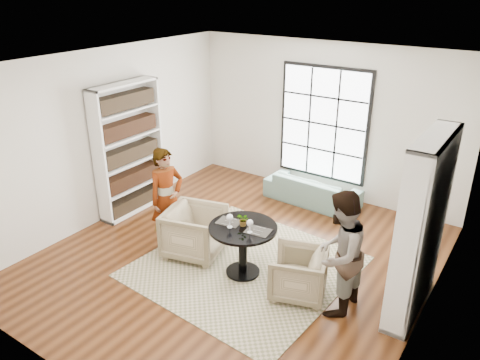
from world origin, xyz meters
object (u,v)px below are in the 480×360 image
Objects in this scene: armchair_left at (195,232)px; wine_glass_left at (230,218)px; pedestal_table at (243,240)px; flower_centerpiece at (244,220)px; person_right at (339,254)px; wine_glass_right at (250,223)px; armchair_right at (298,273)px; person_left at (167,198)px; sofa at (312,190)px.

wine_glass_left is at bearing -115.07° from armchair_left.
flower_centerpiece is at bearing 104.25° from pedestal_table.
person_right is 8.32× the size of wine_glass_right.
armchair_left reaches higher than armchair_right.
armchair_right is at bearing 7.35° from wine_glass_right.
wine_glass_right is (-0.73, -0.09, 0.60)m from armchair_right.
armchair_left reaches higher than pedestal_table.
wine_glass_left reaches higher than armchair_right.
person_right is at bearing 71.74° from armchair_right.
person_right is at bearing 0.24° from pedestal_table.
pedestal_table is 0.93m from armchair_right.
person_right is at bearing -0.68° from flower_centerpiece.
person_left is at bearing 173.62° from wine_glass_left.
wine_glass_right is at bearing -84.33° from person_right.
person_left reaches higher than wine_glass_left.
person_left is at bearing 178.89° from pedestal_table.
pedestal_table reaches higher than armchair_right.
pedestal_table is at bearing 97.53° from sofa.
armchair_right is 3.80× the size of flower_centerpiece.
wine_glass_left is (-0.15, -0.12, 0.37)m from pedestal_table.
pedestal_table is 0.32m from flower_centerpiece.
person_right is at bearing -75.89° from person_left.
sofa is at bearing 94.35° from flower_centerpiece.
wine_glass_right is at bearing -32.01° from flower_centerpiece.
wine_glass_right is (1.64, -0.12, 0.10)m from person_left.
armchair_right is 0.44× the size of person_right.
sofa is 3.05m from person_left.
person_right is 8.67× the size of flower_centerpiece.
person_right is (1.67, -2.74, 0.58)m from sofa.
flower_centerpiece is at bearing -109.35° from armchair_right.
flower_centerpiece is (0.14, 0.14, -0.05)m from wine_glass_left.
person_right reaches higher than wine_glass_right.
person_left is 1.47m from flower_centerpiece.
sofa is 2.96m from armchair_right.
armchair_right is at bearing -75.99° from person_left.
wine_glass_right is 0.22m from flower_centerpiece.
pedestal_table is 1.14× the size of armchair_left.
armchair_left is 4.25× the size of wine_glass_right.
person_left reaches higher than pedestal_table.
person_left is (-2.37, 0.02, 0.49)m from armchair_right.
flower_centerpiece is at bearing 97.45° from sofa.
wine_glass_left is (-1.60, -0.13, 0.09)m from person_right.
wine_glass_right is (0.17, -0.09, 0.36)m from pedestal_table.
person_right is (0.55, 0.00, 0.51)m from armchair_right.
person_right reaches higher than pedestal_table.
person_left is 1.65m from wine_glass_right.
pedestal_table is 0.41m from wine_glass_right.
sofa is at bearing -28.83° from armchair_left.
flower_centerpiece is (0.91, -0.01, 0.49)m from armchair_left.
wine_glass_right is (0.32, 0.03, -0.00)m from wine_glass_left.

